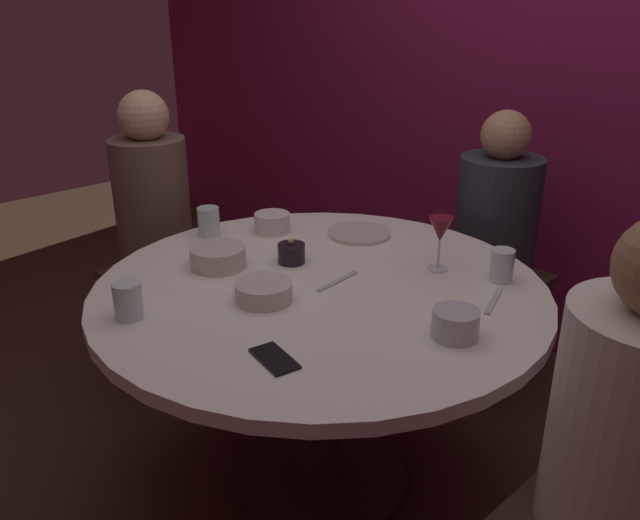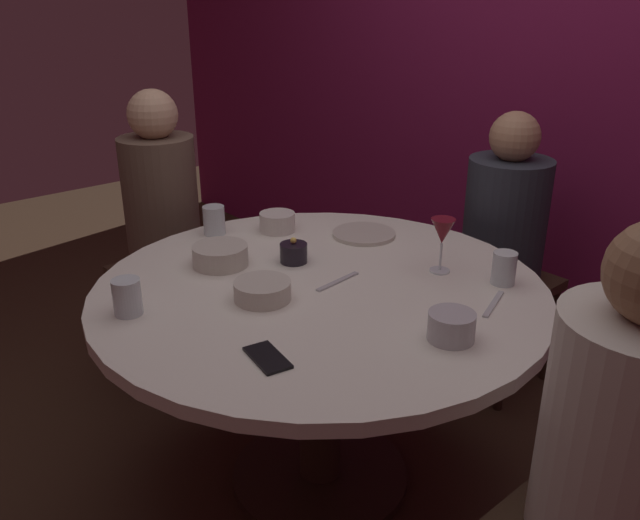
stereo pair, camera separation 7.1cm
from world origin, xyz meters
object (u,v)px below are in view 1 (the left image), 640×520
(candle_holder, at_px, (291,253))
(bowl_salad_center, at_px, (264,291))
(cup_near_candle, at_px, (207,222))
(seated_diner_left, at_px, (153,209))
(wine_glass, at_px, (440,232))
(cell_phone, at_px, (274,359))
(bowl_small_white, at_px, (218,257))
(bowl_sauce_side, at_px, (272,223))
(dining_table, at_px, (320,327))
(dinner_plate, at_px, (359,233))
(seated_diner_back, at_px, (497,220))
(seated_diner_right, at_px, (634,425))
(bowl_serving_large, at_px, (455,324))
(cup_by_left_diner, at_px, (502,265))
(cup_by_right_diner, at_px, (128,300))

(candle_holder, height_order, bowl_salad_center, candle_holder)
(bowl_salad_center, xyz_separation_m, cup_near_candle, (-0.55, 0.19, 0.02))
(seated_diner_left, relative_size, wine_glass, 6.90)
(wine_glass, height_order, cup_near_candle, wine_glass)
(cell_phone, bearing_deg, bowl_small_white, -101.80)
(bowl_small_white, bearing_deg, wine_glass, 44.43)
(bowl_sauce_side, bearing_deg, wine_glass, 13.77)
(dining_table, bearing_deg, dinner_plate, 118.16)
(seated_diner_back, xyz_separation_m, dinner_plate, (-0.21, -0.58, 0.03))
(seated_diner_right, xyz_separation_m, bowl_salad_center, (-0.97, -0.19, 0.03))
(dining_table, relative_size, bowl_sauce_side, 10.53)
(seated_diner_left, xyz_separation_m, seated_diner_right, (1.92, -0.00, -0.01))
(seated_diner_left, xyz_separation_m, bowl_serving_large, (1.45, 0.03, 0.03))
(wine_glass, xyz_separation_m, bowl_small_white, (-0.50, -0.49, -0.10))
(seated_diner_left, relative_size, seated_diner_back, 1.06)
(dining_table, height_order, seated_diner_left, seated_diner_left)
(dinner_plate, bearing_deg, bowl_serving_large, -28.16)
(seated_diner_left, bearing_deg, candle_holder, 3.69)
(seated_diner_left, bearing_deg, bowl_salad_center, -11.36)
(dinner_plate, distance_m, bowl_small_white, 0.55)
(seated_diner_left, xyz_separation_m, seated_diner_back, (0.98, 0.97, -0.03))
(dining_table, bearing_deg, cell_phone, -57.61)
(seated_diner_back, relative_size, bowl_small_white, 6.41)
(dining_table, xyz_separation_m, cup_by_left_diner, (0.36, 0.42, 0.20))
(cell_phone, distance_m, bowl_small_white, 0.61)
(wine_glass, relative_size, dinner_plate, 0.77)
(wine_glass, distance_m, bowl_salad_center, 0.59)
(dining_table, bearing_deg, bowl_sauce_side, 157.21)
(dinner_plate, bearing_deg, seated_diner_back, 69.74)
(candle_holder, bearing_deg, seated_diner_back, 78.39)
(bowl_salad_center, bearing_deg, bowl_sauce_side, 138.06)
(dinner_plate, distance_m, cup_near_candle, 0.55)
(seated_diner_right, relative_size, cup_by_right_diner, 11.62)
(bowl_salad_center, height_order, cup_near_candle, cup_near_candle)
(bowl_serving_large, xyz_separation_m, cup_by_right_diner, (-0.67, -0.55, 0.01))
(candle_holder, bearing_deg, seated_diner_left, -176.31)
(bowl_salad_center, distance_m, bowl_sauce_side, 0.58)
(seated_diner_back, xyz_separation_m, cup_near_candle, (-0.58, -0.98, 0.08))
(seated_diner_left, distance_m, cup_by_right_diner, 0.94)
(cup_by_left_diner, bearing_deg, cup_near_candle, -155.62)
(cell_phone, bearing_deg, candle_holder, -124.18)
(wine_glass, relative_size, bowl_sauce_side, 1.35)
(seated_diner_right, bearing_deg, dining_table, 0.00)
(seated_diner_left, xyz_separation_m, cell_phone, (1.22, -0.38, -0.00))
(wine_glass, height_order, bowl_sauce_side, wine_glass)
(seated_diner_right, height_order, candle_holder, seated_diner_right)
(dinner_plate, distance_m, bowl_salad_center, 0.62)
(dining_table, relative_size, seated_diner_back, 1.20)
(seated_diner_back, distance_m, cell_phone, 1.37)
(cup_by_left_diner, distance_m, cup_by_right_diner, 1.10)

